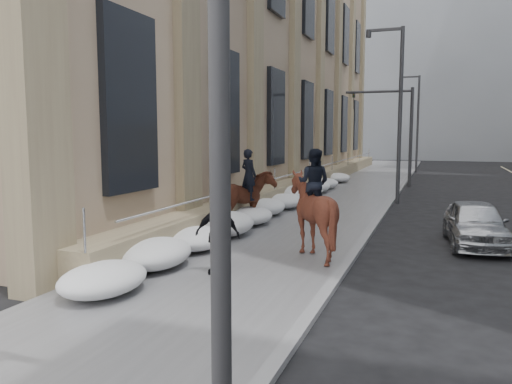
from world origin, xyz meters
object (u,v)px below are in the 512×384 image
Objects in this scene: pedestrian at (217,235)px; mounted_horse_right at (312,211)px; mounted_horse_left at (245,197)px; car_silver at (475,223)px.

mounted_horse_right is at bearing 48.78° from pedestrian.
pedestrian is (1.49, -5.53, -0.14)m from mounted_horse_left.
pedestrian is at bearing 58.23° from mounted_horse_right.
mounted_horse_left is 0.95× the size of mounted_horse_right.
mounted_horse_left is 4.48m from mounted_horse_right.
mounted_horse_right is at bearing -145.89° from car_silver.
pedestrian is 7.89m from car_silver.
pedestrian is (-1.59, -2.28, -0.29)m from mounted_horse_right.
mounted_horse_right reaches higher than car_silver.
mounted_horse_left is at bearing -43.46° from mounted_horse_right.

